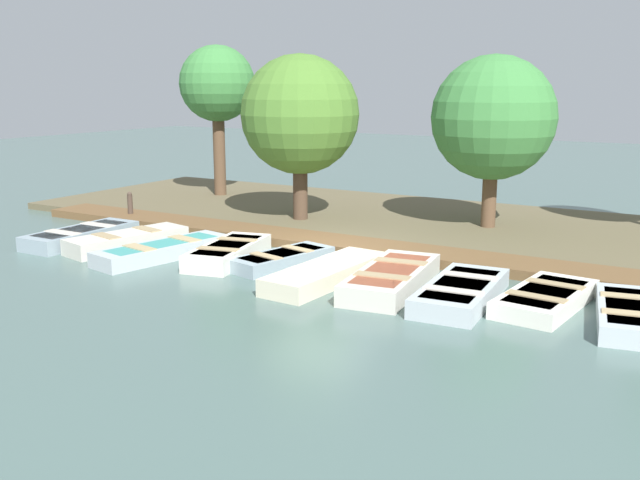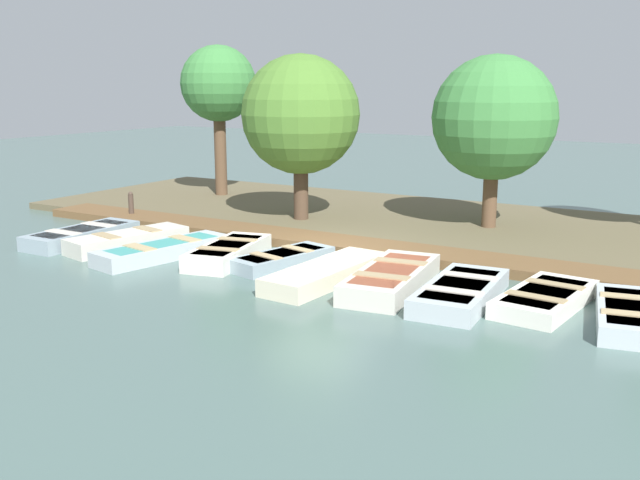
{
  "view_description": "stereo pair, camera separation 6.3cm",
  "coord_description": "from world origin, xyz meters",
  "px_view_note": "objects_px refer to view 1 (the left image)",
  "views": [
    {
      "loc": [
        14.45,
        8.49,
        4.15
      ],
      "look_at": [
        0.75,
        0.46,
        0.65
      ],
      "focal_mm": 40.0,
      "sensor_mm": 36.0,
      "label": 1
    },
    {
      "loc": [
        14.42,
        8.55,
        4.15
      ],
      "look_at": [
        0.75,
        0.46,
        0.65
      ],
      "focal_mm": 40.0,
      "sensor_mm": 36.0,
      "label": 2
    }
  ],
  "objects_px": {
    "rowboat_4": "(282,259)",
    "mooring_post_near": "(130,206)",
    "rowboat_3": "(228,252)",
    "rowboat_0": "(81,235)",
    "rowboat_2": "(163,250)",
    "rowboat_7": "(461,292)",
    "park_tree_center": "(493,118)",
    "rowboat_1": "(127,240)",
    "park_tree_far_left": "(217,86)",
    "rowboat_6": "(391,278)",
    "rowboat_5": "(327,273)",
    "park_tree_left": "(300,115)",
    "rowboat_9": "(632,314)",
    "rowboat_8": "(546,298)"
  },
  "relations": [
    {
      "from": "rowboat_2",
      "to": "rowboat_9",
      "type": "relative_size",
      "value": 1.23
    },
    {
      "from": "mooring_post_near",
      "to": "park_tree_center",
      "type": "height_order",
      "value": "park_tree_center"
    },
    {
      "from": "rowboat_4",
      "to": "mooring_post_near",
      "type": "distance_m",
      "value": 7.41
    },
    {
      "from": "rowboat_3",
      "to": "rowboat_7",
      "type": "bearing_deg",
      "value": 74.34
    },
    {
      "from": "rowboat_1",
      "to": "rowboat_5",
      "type": "height_order",
      "value": "rowboat_1"
    },
    {
      "from": "rowboat_4",
      "to": "rowboat_5",
      "type": "relative_size",
      "value": 0.77
    },
    {
      "from": "rowboat_1",
      "to": "park_tree_far_left",
      "type": "xyz_separation_m",
      "value": [
        -7.33,
        -2.74,
        3.85
      ]
    },
    {
      "from": "mooring_post_near",
      "to": "rowboat_0",
      "type": "bearing_deg",
      "value": 20.73
    },
    {
      "from": "rowboat_0",
      "to": "park_tree_center",
      "type": "height_order",
      "value": "park_tree_center"
    },
    {
      "from": "rowboat_0",
      "to": "rowboat_3",
      "type": "bearing_deg",
      "value": 94.37
    },
    {
      "from": "rowboat_0",
      "to": "rowboat_9",
      "type": "relative_size",
      "value": 1.08
    },
    {
      "from": "rowboat_0",
      "to": "rowboat_3",
      "type": "distance_m",
      "value": 4.62
    },
    {
      "from": "rowboat_4",
      "to": "rowboat_6",
      "type": "xyz_separation_m",
      "value": [
        0.43,
        2.99,
        0.06
      ]
    },
    {
      "from": "rowboat_4",
      "to": "park_tree_center",
      "type": "relative_size",
      "value": 0.56
    },
    {
      "from": "rowboat_1",
      "to": "park_tree_far_left",
      "type": "bearing_deg",
      "value": -146.58
    },
    {
      "from": "rowboat_5",
      "to": "mooring_post_near",
      "type": "bearing_deg",
      "value": -104.72
    },
    {
      "from": "rowboat_1",
      "to": "rowboat_4",
      "type": "bearing_deg",
      "value": 109.67
    },
    {
      "from": "rowboat_0",
      "to": "rowboat_6",
      "type": "bearing_deg",
      "value": 91.1
    },
    {
      "from": "park_tree_far_left",
      "to": "rowboat_7",
      "type": "bearing_deg",
      "value": 57.72
    },
    {
      "from": "rowboat_5",
      "to": "rowboat_7",
      "type": "xyz_separation_m",
      "value": [
        -0.08,
        2.96,
        -0.0
      ]
    },
    {
      "from": "rowboat_6",
      "to": "park_tree_center",
      "type": "bearing_deg",
      "value": 172.41
    },
    {
      "from": "rowboat_6",
      "to": "rowboat_8",
      "type": "relative_size",
      "value": 1.22
    },
    {
      "from": "rowboat_1",
      "to": "mooring_post_near",
      "type": "relative_size",
      "value": 3.62
    },
    {
      "from": "rowboat_0",
      "to": "rowboat_5",
      "type": "relative_size",
      "value": 0.88
    },
    {
      "from": "rowboat_4",
      "to": "park_tree_left",
      "type": "xyz_separation_m",
      "value": [
        -4.26,
        -2.15,
        3.08
      ]
    },
    {
      "from": "rowboat_2",
      "to": "rowboat_5",
      "type": "relative_size",
      "value": 1.01
    },
    {
      "from": "rowboat_2",
      "to": "park_tree_left",
      "type": "distance_m",
      "value": 5.99
    },
    {
      "from": "rowboat_2",
      "to": "rowboat_5",
      "type": "xyz_separation_m",
      "value": [
        -0.19,
        4.48,
        0.0
      ]
    },
    {
      "from": "rowboat_5",
      "to": "rowboat_8",
      "type": "distance_m",
      "value": 4.5
    },
    {
      "from": "rowboat_4",
      "to": "mooring_post_near",
      "type": "xyz_separation_m",
      "value": [
        -2.25,
        -7.06,
        0.29
      ]
    },
    {
      "from": "rowboat_5",
      "to": "rowboat_6",
      "type": "height_order",
      "value": "rowboat_6"
    },
    {
      "from": "rowboat_7",
      "to": "park_tree_center",
      "type": "xyz_separation_m",
      "value": [
        -6.5,
        -1.51,
        3.02
      ]
    },
    {
      "from": "rowboat_7",
      "to": "park_tree_left",
      "type": "xyz_separation_m",
      "value": [
        -4.83,
        -6.68,
        3.05
      ]
    },
    {
      "from": "rowboat_9",
      "to": "park_tree_center",
      "type": "relative_size",
      "value": 0.59
    },
    {
      "from": "rowboat_2",
      "to": "park_tree_left",
      "type": "relative_size",
      "value": 0.72
    },
    {
      "from": "rowboat_8",
      "to": "mooring_post_near",
      "type": "distance_m",
      "value": 13.3
    },
    {
      "from": "rowboat_0",
      "to": "park_tree_left",
      "type": "height_order",
      "value": "park_tree_left"
    },
    {
      "from": "park_tree_left",
      "to": "rowboat_2",
      "type": "bearing_deg",
      "value": -8.41
    },
    {
      "from": "rowboat_1",
      "to": "park_tree_far_left",
      "type": "distance_m",
      "value": 8.72
    },
    {
      "from": "rowboat_7",
      "to": "mooring_post_near",
      "type": "distance_m",
      "value": 11.93
    },
    {
      "from": "rowboat_1",
      "to": "rowboat_7",
      "type": "xyz_separation_m",
      "value": [
        0.05,
        8.94,
        -0.02
      ]
    },
    {
      "from": "rowboat_6",
      "to": "mooring_post_near",
      "type": "xyz_separation_m",
      "value": [
        -2.67,
        -10.04,
        0.24
      ]
    },
    {
      "from": "rowboat_9",
      "to": "mooring_post_near",
      "type": "bearing_deg",
      "value": -110.36
    },
    {
      "from": "rowboat_3",
      "to": "mooring_post_near",
      "type": "bearing_deg",
      "value": -126.59
    },
    {
      "from": "rowboat_6",
      "to": "park_tree_center",
      "type": "height_order",
      "value": "park_tree_center"
    },
    {
      "from": "rowboat_0",
      "to": "rowboat_7",
      "type": "relative_size",
      "value": 1.01
    },
    {
      "from": "mooring_post_near",
      "to": "rowboat_4",
      "type": "bearing_deg",
      "value": 72.32
    },
    {
      "from": "rowboat_7",
      "to": "rowboat_0",
      "type": "bearing_deg",
      "value": -93.55
    },
    {
      "from": "rowboat_0",
      "to": "rowboat_2",
      "type": "height_order",
      "value": "rowboat_0"
    },
    {
      "from": "rowboat_3",
      "to": "rowboat_6",
      "type": "distance_m",
      "value": 4.34
    }
  ]
}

